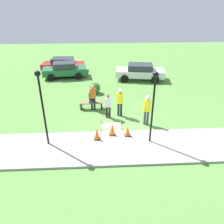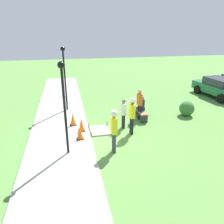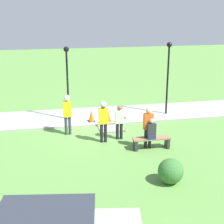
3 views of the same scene
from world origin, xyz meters
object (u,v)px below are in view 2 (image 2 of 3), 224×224
at_px(park_bench, 140,112).
at_px(lamppost_far, 64,70).
at_px(parked_car_green, 219,87).
at_px(bystander_in_orange_shirt, 139,102).
at_px(traffic_cone_sidewalk_edge, 80,133).
at_px(worker_supervisor, 114,127).
at_px(person_seated_on_bench, 142,105).
at_px(worker_assistant, 132,112).
at_px(traffic_cone_near_patch, 73,119).
at_px(traffic_cone_far_patch, 81,125).
at_px(lamppost_near, 64,96).
at_px(bystander_in_gray_shirt, 123,112).

relative_size(park_bench, lamppost_far, 0.41).
distance_m(park_bench, parked_car_green, 7.86).
bearing_deg(bystander_in_orange_shirt, parked_car_green, 111.68).
height_order(traffic_cone_sidewalk_edge, worker_supervisor, worker_supervisor).
bearing_deg(parked_car_green, traffic_cone_sidewalk_edge, -72.24).
relative_size(person_seated_on_bench, worker_assistant, 0.46).
relative_size(person_seated_on_bench, lamppost_far, 0.23).
height_order(traffic_cone_near_patch, worker_assistant, worker_assistant).
height_order(person_seated_on_bench, bystander_in_orange_shirt, bystander_in_orange_shirt).
xyz_separation_m(traffic_cone_sidewalk_edge, bystander_in_orange_shirt, (-1.98, 3.60, 0.62)).
bearing_deg(lamppost_far, traffic_cone_near_patch, 5.95).
height_order(traffic_cone_sidewalk_edge, bystander_in_orange_shirt, bystander_in_orange_shirt).
bearing_deg(traffic_cone_far_patch, traffic_cone_near_patch, -155.06).
bearing_deg(bystander_in_orange_shirt, worker_supervisor, -34.24).
height_order(worker_assistant, parked_car_green, worker_assistant).
height_order(worker_supervisor, parked_car_green, worker_supervisor).
bearing_deg(worker_assistant, park_bench, 149.91).
bearing_deg(bystander_in_orange_shirt, traffic_cone_far_patch, -71.82).
height_order(bystander_in_orange_shirt, lamppost_near, lamppost_near).
bearing_deg(park_bench, bystander_in_orange_shirt, -39.38).
distance_m(lamppost_far, parked_car_green, 11.73).
relative_size(worker_assistant, parked_car_green, 0.44).
distance_m(traffic_cone_sidewalk_edge, worker_assistant, 2.72).
xyz_separation_m(traffic_cone_near_patch, bystander_in_orange_shirt, (-0.29, 3.85, 0.60)).
relative_size(traffic_cone_far_patch, traffic_cone_sidewalk_edge, 1.13).
bearing_deg(traffic_cone_sidewalk_edge, lamppost_near, -27.52).
distance_m(bystander_in_orange_shirt, lamppost_far, 4.99).
relative_size(park_bench, lamppost_near, 0.42).
xyz_separation_m(traffic_cone_far_patch, lamppost_far, (-3.41, -0.66, 2.23)).
bearing_deg(traffic_cone_far_patch, parked_car_green, 110.59).
relative_size(park_bench, parked_car_green, 0.37).
distance_m(worker_assistant, lamppost_near, 3.75).
xyz_separation_m(park_bench, worker_supervisor, (3.43, -2.35, 0.84)).
bearing_deg(bystander_in_gray_shirt, traffic_cone_sidewalk_edge, -67.53).
height_order(park_bench, bystander_in_orange_shirt, bystander_in_orange_shirt).
bearing_deg(parked_car_green, lamppost_far, -92.99).
relative_size(bystander_in_orange_shirt, lamppost_near, 0.47).
bearing_deg(traffic_cone_sidewalk_edge, worker_assistant, 94.64).
height_order(lamppost_near, lamppost_far, lamppost_far).
bearing_deg(traffic_cone_far_patch, worker_assistant, 75.54).
relative_size(traffic_cone_far_patch, bystander_in_orange_shirt, 0.39).
relative_size(traffic_cone_far_patch, person_seated_on_bench, 0.79).
xyz_separation_m(person_seated_on_bench, bystander_in_gray_shirt, (1.09, -1.38, 0.05)).
bearing_deg(person_seated_on_bench, worker_supervisor, -35.38).
xyz_separation_m(worker_supervisor, parked_car_green, (-6.24, 9.67, -0.41)).
distance_m(traffic_cone_sidewalk_edge, bystander_in_orange_shirt, 4.16).
xyz_separation_m(traffic_cone_near_patch, lamppost_far, (-2.56, -0.27, 2.25)).
relative_size(person_seated_on_bench, worker_supervisor, 0.46).
height_order(traffic_cone_far_patch, lamppost_near, lamppost_near).
distance_m(person_seated_on_bench, worker_assistant, 2.22).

